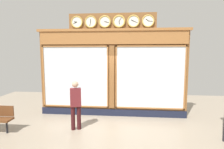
{
  "coord_description": "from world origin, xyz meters",
  "views": [
    {
      "loc": [
        -0.73,
        7.62,
        2.64
      ],
      "look_at": [
        0.0,
        0.0,
        1.74
      ],
      "focal_mm": 30.2,
      "sensor_mm": 36.0,
      "label": 1
    }
  ],
  "objects": [
    {
      "name": "shop_facade",
      "position": [
        -0.0,
        -0.12,
        1.85
      ],
      "size": [
        6.17,
        0.42,
        4.19
      ],
      "color": "brown",
      "rests_on": "ground_plane"
    },
    {
      "name": "pedestrian",
      "position": [
        1.1,
        1.53,
        0.93
      ],
      "size": [
        0.41,
        0.33,
        1.69
      ],
      "color": "#3A1316",
      "rests_on": "ground_plane"
    }
  ]
}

